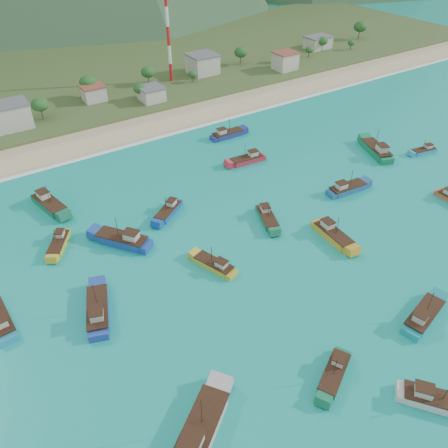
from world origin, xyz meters
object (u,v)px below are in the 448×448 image
radio_tower (168,26)px  boat_23 (347,189)px  boat_29 (435,401)px  boat_1 (334,373)px  boat_11 (199,433)px  boat_19 (123,240)px  boat_26 (247,160)px  boat_14 (215,266)px  boat_27 (59,244)px  boat_8 (0,321)px  boat_5 (423,317)px  boat_0 (376,151)px  boat_20 (333,235)px  boat_7 (98,311)px  boat_17 (227,135)px  boat_10 (49,205)px  boat_18 (267,218)px  boat_9 (424,151)px  boat_6 (168,212)px

radio_tower → boat_23: (0.71, -92.42, -20.68)m
boat_29 → boat_1: bearing=-90.3°
boat_11 → boat_1: bearing=45.9°
radio_tower → boat_1: (-39.71, -128.88, -20.86)m
boat_19 → boat_26: bearing=-17.8°
boat_14 → boat_26: size_ratio=0.92×
radio_tower → boat_27: 101.27m
radio_tower → boat_8: 122.34m
boat_5 → boat_26: 63.37m
boat_0 → boat_20: 43.52m
boat_7 → boat_19: boat_19 is taller
boat_17 → boat_23: size_ratio=0.97×
radio_tower → boat_11: 141.70m
boat_7 → boat_14: (23.88, -1.05, -0.27)m
boat_7 → boat_11: boat_11 is taller
boat_8 → boat_10: bearing=57.0°
boat_14 → boat_26: bearing=26.5°
boat_5 → boat_10: 84.10m
boat_1 → boat_14: bearing=-23.2°
boat_8 → boat_19: 27.97m
radio_tower → boat_23: radio_tower is taller
boat_1 → boat_26: (28.32, 62.54, 0.12)m
boat_18 → boat_23: boat_23 is taller
boat_29 → boat_27: bearing=-100.3°
boat_9 → boat_26: 51.75m
boat_0 → boat_17: (-29.84, 32.64, -0.25)m
boat_17 → boat_11: bearing=-34.9°
boat_6 → boat_7: boat_7 is taller
boat_8 → boat_23: size_ratio=0.99×
boat_27 → boat_11: bearing=126.0°
boat_5 → boat_6: 57.72m
boat_7 → boat_27: size_ratio=1.37×
boat_19 → boat_7: bearing=-161.9°
boat_6 → boat_18: size_ratio=0.94×
boat_10 → boat_14: 45.01m
boat_7 → boat_20: boat_7 is taller
boat_5 → boat_11: boat_11 is taller
boat_20 → boat_27: bearing=-26.3°
boat_10 → boat_11: bearing=79.1°
boat_8 → boat_7: bearing=-30.3°
boat_10 → radio_tower: bearing=-149.7°
boat_14 → boat_18: (18.58, 6.87, 0.04)m
boat_11 → boat_23: size_ratio=1.22×
boat_23 → radio_tower: bearing=-174.5°
boat_6 → boat_17: boat_17 is taller
radio_tower → boat_29: radio_tower is taller
boat_11 → boat_29: boat_11 is taller
boat_19 → boat_29: (23.70, -59.75, -0.20)m
boat_6 → boat_7: bearing=95.6°
boat_19 → boat_23: boat_19 is taller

